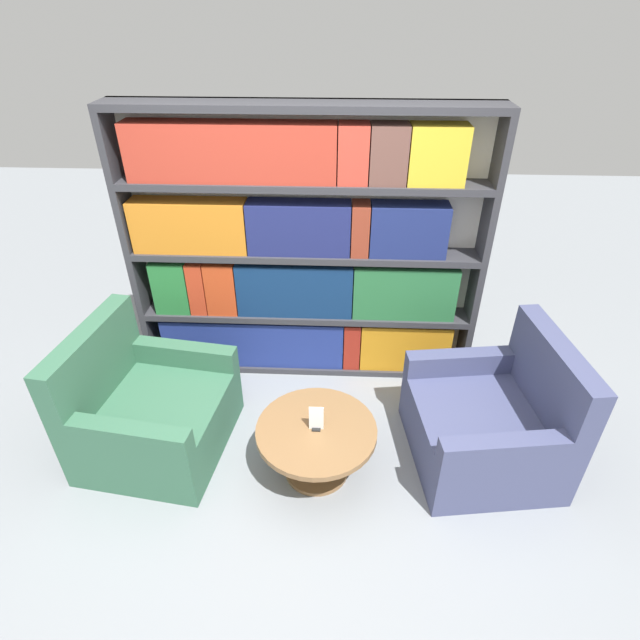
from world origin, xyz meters
TOP-DOWN VIEW (x-y plane):
  - ground_plane at (0.00, 0.00)m, footprint 14.00×14.00m
  - bookshelf at (-0.03, 1.45)m, footprint 2.68×0.30m
  - armchair_left at (-1.02, 0.49)m, footprint 1.02×1.06m
  - armchair_right at (1.31, 0.49)m, footprint 1.02×1.06m
  - coffee_table at (0.14, 0.28)m, footprint 0.78×0.78m
  - table_sign at (0.14, 0.28)m, footprint 0.09×0.06m

SIDE VIEW (x-z plane):
  - ground_plane at x=0.00m, z-range 0.00..0.00m
  - coffee_table at x=0.14m, z-range 0.09..0.49m
  - armchair_left at x=-1.02m, z-range -0.17..0.76m
  - armchair_right at x=1.31m, z-range -0.17..0.76m
  - table_sign at x=0.14m, z-range 0.39..0.57m
  - bookshelf at x=-0.03m, z-range -0.04..2.10m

